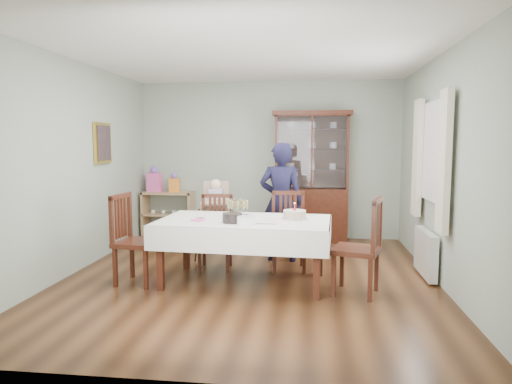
% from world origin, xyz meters
% --- Properties ---
extents(floor, '(5.00, 5.00, 0.00)m').
position_xyz_m(floor, '(0.00, 0.00, 0.00)').
color(floor, '#593319').
rests_on(floor, ground).
extents(room_shell, '(5.00, 5.00, 5.00)m').
position_xyz_m(room_shell, '(0.00, 0.53, 1.70)').
color(room_shell, '#9EAA99').
rests_on(room_shell, floor).
extents(dining_table, '(2.06, 1.26, 0.76)m').
position_xyz_m(dining_table, '(-0.03, -0.21, 0.38)').
color(dining_table, '#452011').
rests_on(dining_table, floor).
extents(china_cabinet, '(1.30, 0.48, 2.18)m').
position_xyz_m(china_cabinet, '(0.75, 2.26, 1.12)').
color(china_cabinet, '#452011').
rests_on(china_cabinet, floor).
extents(sideboard, '(0.90, 0.38, 0.80)m').
position_xyz_m(sideboard, '(-1.75, 2.28, 0.40)').
color(sideboard, tan).
rests_on(sideboard, floor).
extents(picture_frame, '(0.04, 0.48, 0.58)m').
position_xyz_m(picture_frame, '(-2.22, 0.80, 1.65)').
color(picture_frame, gold).
rests_on(picture_frame, room_shell).
extents(window, '(0.04, 1.02, 1.22)m').
position_xyz_m(window, '(2.22, 0.30, 1.55)').
color(window, white).
rests_on(window, room_shell).
extents(curtain_left, '(0.07, 0.30, 1.55)m').
position_xyz_m(curtain_left, '(2.16, -0.32, 1.45)').
color(curtain_left, silver).
rests_on(curtain_left, room_shell).
extents(curtain_right, '(0.07, 0.30, 1.55)m').
position_xyz_m(curtain_right, '(2.16, 0.92, 1.45)').
color(curtain_right, silver).
rests_on(curtain_right, room_shell).
extents(radiator, '(0.10, 0.80, 0.55)m').
position_xyz_m(radiator, '(2.16, 0.30, 0.30)').
color(radiator, white).
rests_on(radiator, floor).
extents(chair_far_left, '(0.46, 0.46, 0.97)m').
position_xyz_m(chair_far_left, '(-0.49, 0.34, 0.29)').
color(chair_far_left, '#452011').
rests_on(chair_far_left, floor).
extents(chair_far_right, '(0.50, 0.50, 1.01)m').
position_xyz_m(chair_far_right, '(0.46, 0.43, 0.30)').
color(chair_far_right, '#452011').
rests_on(chair_far_right, floor).
extents(chair_end_left, '(0.53, 0.53, 1.05)m').
position_xyz_m(chair_end_left, '(-1.29, -0.37, 0.31)').
color(chair_end_left, '#452011').
rests_on(chair_end_left, floor).
extents(chair_end_right, '(0.60, 0.60, 1.06)m').
position_xyz_m(chair_end_right, '(1.26, -0.46, 0.32)').
color(chair_end_right, '#452011').
rests_on(chair_end_right, floor).
extents(woman, '(0.63, 0.43, 1.66)m').
position_xyz_m(woman, '(0.33, 0.89, 0.83)').
color(woman, black).
rests_on(woman, floor).
extents(high_chair, '(0.56, 0.56, 1.13)m').
position_xyz_m(high_chair, '(-0.62, 0.98, 0.44)').
color(high_chair, black).
rests_on(high_chair, floor).
extents(champagne_tray, '(0.36, 0.36, 0.22)m').
position_xyz_m(champagne_tray, '(-0.13, -0.08, 0.83)').
color(champagne_tray, silver).
rests_on(champagne_tray, dining_table).
extents(birthday_cake, '(0.31, 0.31, 0.21)m').
position_xyz_m(birthday_cake, '(0.56, -0.18, 0.82)').
color(birthday_cake, white).
rests_on(birthday_cake, dining_table).
extents(plate_stack_dark, '(0.27, 0.27, 0.11)m').
position_xyz_m(plate_stack_dark, '(-0.13, -0.43, 0.81)').
color(plate_stack_dark, black).
rests_on(plate_stack_dark, dining_table).
extents(plate_stack_white, '(0.23, 0.23, 0.09)m').
position_xyz_m(plate_stack_white, '(0.04, -0.54, 0.81)').
color(plate_stack_white, white).
rests_on(plate_stack_white, dining_table).
extents(napkin_stack, '(0.16, 0.16, 0.02)m').
position_xyz_m(napkin_stack, '(-0.55, -0.35, 0.77)').
color(napkin_stack, '#EB56A8').
rests_on(napkin_stack, dining_table).
extents(cutlery, '(0.11, 0.15, 0.01)m').
position_xyz_m(cutlery, '(-0.60, -0.24, 0.77)').
color(cutlery, silver).
rests_on(cutlery, dining_table).
extents(cake_knife, '(0.27, 0.06, 0.01)m').
position_xyz_m(cake_knife, '(0.23, -0.49, 0.77)').
color(cake_knife, silver).
rests_on(cake_knife, dining_table).
extents(gift_bag_pink, '(0.25, 0.17, 0.45)m').
position_xyz_m(gift_bag_pink, '(-1.98, 2.26, 1.00)').
color(gift_bag_pink, '#EB56A8').
rests_on(gift_bag_pink, sideboard).
extents(gift_bag_orange, '(0.20, 0.16, 0.34)m').
position_xyz_m(gift_bag_orange, '(-1.62, 2.26, 0.95)').
color(gift_bag_orange, orange).
rests_on(gift_bag_orange, sideboard).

